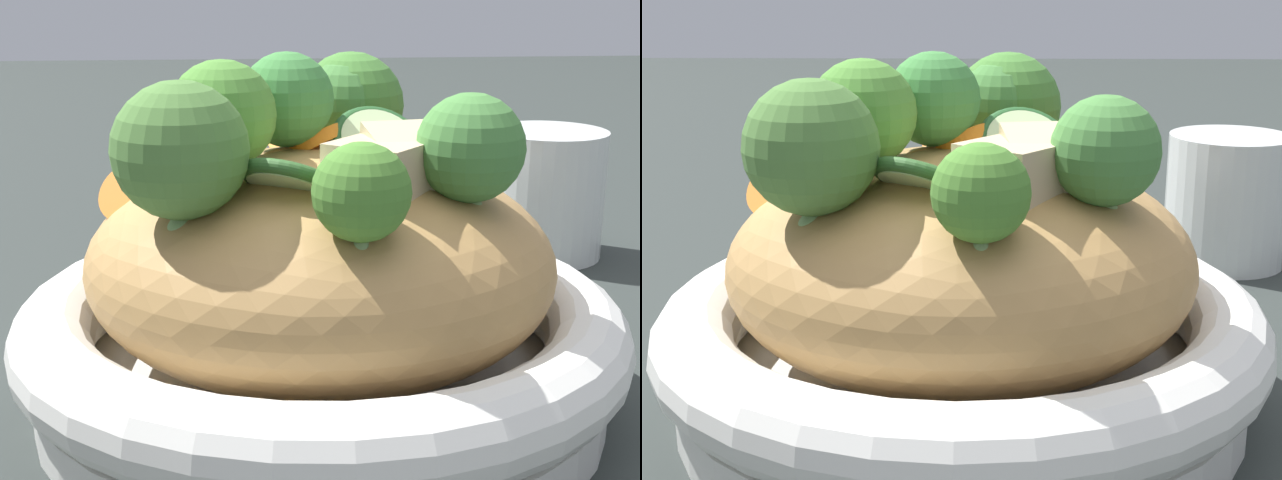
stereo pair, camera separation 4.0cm
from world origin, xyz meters
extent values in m
plane|color=#2A2F2D|center=(0.00, 0.00, 0.00)|extent=(3.00, 3.00, 0.00)
cylinder|color=white|center=(0.00, 0.00, 0.01)|extent=(0.25, 0.25, 0.02)
torus|color=white|center=(0.00, 0.00, 0.04)|extent=(0.27, 0.27, 0.04)
ellipsoid|color=tan|center=(0.00, 0.00, 0.07)|extent=(0.20, 0.20, 0.09)
torus|color=#BD8145|center=(0.00, -0.01, 0.11)|extent=(0.06, 0.06, 0.02)
torus|color=tan|center=(0.01, 0.05, 0.09)|extent=(0.08, 0.08, 0.03)
cone|color=#95B075|center=(-0.07, 0.02, 0.10)|extent=(0.03, 0.03, 0.02)
sphere|color=#437C33|center=(-0.07, 0.02, 0.12)|extent=(0.07, 0.07, 0.05)
cone|color=#8FB671|center=(0.04, -0.06, 0.10)|extent=(0.03, 0.02, 0.02)
sphere|color=#4D7B39|center=(0.04, -0.06, 0.13)|extent=(0.06, 0.06, 0.05)
cone|color=#90AC73|center=(-0.02, -0.01, 0.11)|extent=(0.03, 0.03, 0.02)
sphere|color=#3E813D|center=(-0.02, -0.01, 0.13)|extent=(0.06, 0.06, 0.04)
cone|color=#8EAE6C|center=(0.07, 0.01, 0.10)|extent=(0.02, 0.02, 0.01)
sphere|color=#487F2E|center=(0.07, 0.01, 0.12)|extent=(0.04, 0.04, 0.03)
cone|color=#94B06B|center=(0.03, 0.06, 0.10)|extent=(0.03, 0.03, 0.01)
sphere|color=#467F3C|center=(0.03, 0.06, 0.12)|extent=(0.06, 0.06, 0.04)
cone|color=#9AB96A|center=(-0.06, 0.02, 0.10)|extent=(0.02, 0.02, 0.02)
sphere|color=#47813C|center=(-0.06, 0.02, 0.12)|extent=(0.06, 0.06, 0.05)
cone|color=#8EB170|center=(0.01, -0.04, 0.11)|extent=(0.02, 0.02, 0.02)
sphere|color=#4D8835|center=(0.01, -0.04, 0.13)|extent=(0.05, 0.05, 0.04)
cylinder|color=orange|center=(-0.05, -0.01, 0.11)|extent=(0.03, 0.03, 0.02)
cylinder|color=orange|center=(-0.04, -0.01, 0.11)|extent=(0.03, 0.03, 0.01)
cylinder|color=orange|center=(-0.01, -0.08, 0.10)|extent=(0.03, 0.04, 0.03)
cylinder|color=orange|center=(-0.02, 0.00, 0.11)|extent=(0.04, 0.04, 0.02)
cylinder|color=orange|center=(-0.04, 0.05, 0.10)|extent=(0.04, 0.04, 0.02)
cylinder|color=beige|center=(0.04, -0.01, 0.11)|extent=(0.04, 0.04, 0.02)
torus|color=#2F5B27|center=(0.04, -0.01, 0.11)|extent=(0.05, 0.05, 0.03)
cylinder|color=beige|center=(-0.02, 0.03, 0.11)|extent=(0.04, 0.04, 0.03)
torus|color=#265728|center=(-0.02, 0.03, 0.11)|extent=(0.05, 0.05, 0.03)
cube|color=#C5B687|center=(0.02, 0.03, 0.11)|extent=(0.04, 0.04, 0.03)
cube|color=#CDB089|center=(0.04, 0.02, 0.11)|extent=(0.04, 0.04, 0.02)
cylinder|color=silver|center=(-0.21, 0.17, 0.04)|extent=(0.08, 0.08, 0.08)
camera|label=1|loc=(0.39, -0.03, 0.19)|focal=52.86mm
camera|label=2|loc=(0.39, 0.01, 0.19)|focal=52.86mm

